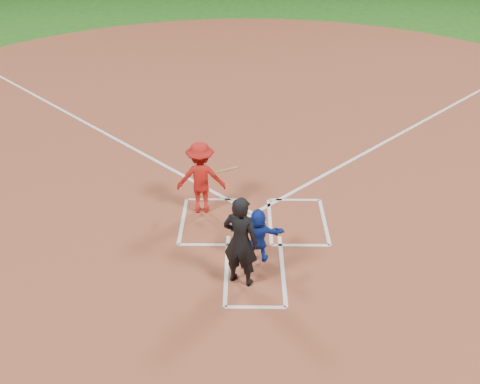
{
  "coord_description": "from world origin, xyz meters",
  "views": [
    {
      "loc": [
        -0.21,
        -10.0,
        6.66
      ],
      "look_at": [
        -0.3,
        -0.4,
        1.0
      ],
      "focal_mm": 40.0,
      "sensor_mm": 36.0,
      "label": 1
    }
  ],
  "objects_px": {
    "catcher": "(258,235)",
    "batter_at_plate": "(201,178)",
    "home_plate": "(254,221)",
    "umpire": "(241,241)"
  },
  "relations": [
    {
      "from": "home_plate",
      "to": "catcher",
      "type": "xyz_separation_m",
      "value": [
        0.06,
        -1.38,
        0.57
      ]
    },
    {
      "from": "catcher",
      "to": "batter_at_plate",
      "type": "distance_m",
      "value": 2.23
    },
    {
      "from": "home_plate",
      "to": "batter_at_plate",
      "type": "xyz_separation_m",
      "value": [
        -1.18,
        0.45,
        0.85
      ]
    },
    {
      "from": "catcher",
      "to": "batter_at_plate",
      "type": "xyz_separation_m",
      "value": [
        -1.24,
        1.83,
        0.28
      ]
    },
    {
      "from": "catcher",
      "to": "umpire",
      "type": "distance_m",
      "value": 0.85
    },
    {
      "from": "home_plate",
      "to": "batter_at_plate",
      "type": "relative_size",
      "value": 0.35
    },
    {
      "from": "home_plate",
      "to": "umpire",
      "type": "xyz_separation_m",
      "value": [
        -0.27,
        -2.07,
        0.92
      ]
    },
    {
      "from": "umpire",
      "to": "batter_at_plate",
      "type": "distance_m",
      "value": 2.68
    },
    {
      "from": "home_plate",
      "to": "batter_at_plate",
      "type": "bearing_deg",
      "value": -20.71
    },
    {
      "from": "batter_at_plate",
      "to": "home_plate",
      "type": "bearing_deg",
      "value": -20.71
    }
  ]
}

